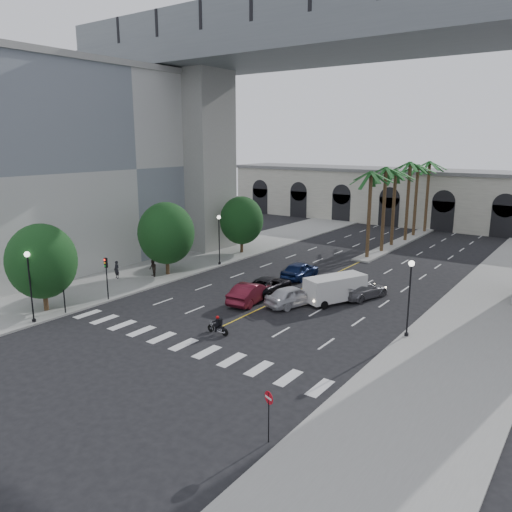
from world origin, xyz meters
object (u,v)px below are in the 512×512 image
(car_c, at_px, (269,285))
(pedestrian_b, at_px, (153,268))
(lamp_post_left_far, at_px, (219,236))
(motorcycle_rider, at_px, (218,326))
(pedestrian_a, at_px, (117,270))
(traffic_signal_far, at_px, (106,272))
(car_a, at_px, (293,296))
(lamp_post_left_near, at_px, (30,281))
(lamp_post_right, at_px, (410,292))
(car_b, at_px, (251,293))
(car_e, at_px, (300,270))
(car_d, at_px, (363,290))
(do_not_enter_sign, at_px, (269,406))
(traffic_signal_near, at_px, (63,283))
(cargo_van, at_px, (335,288))

(car_c, relative_size, pedestrian_b, 3.17)
(lamp_post_left_far, relative_size, motorcycle_rider, 2.94)
(pedestrian_a, bearing_deg, traffic_signal_far, -42.74)
(motorcycle_rider, height_order, car_a, car_a)
(traffic_signal_far, relative_size, pedestrian_b, 2.22)
(lamp_post_left_near, height_order, lamp_post_left_far, same)
(lamp_post_left_far, relative_size, car_c, 1.03)
(lamp_post_right, height_order, pedestrian_b, lamp_post_right)
(car_a, distance_m, pedestrian_b, 15.20)
(car_a, height_order, pedestrian_a, pedestrian_a)
(pedestrian_a, bearing_deg, car_b, 10.44)
(lamp_post_right, relative_size, car_a, 1.11)
(lamp_post_left_far, height_order, car_e, lamp_post_left_far)
(lamp_post_right, xyz_separation_m, traffic_signal_far, (-22.70, -6.50, -0.71))
(car_c, relative_size, car_d, 1.09)
(lamp_post_left_far, distance_m, pedestrian_a, 11.06)
(traffic_signal_far, xyz_separation_m, motorcycle_rider, (11.99, -0.27, -1.92))
(car_b, height_order, car_d, car_b)
(car_a, xyz_separation_m, do_not_enter_sign, (8.81, -16.49, 0.95))
(traffic_signal_far, bearing_deg, lamp_post_right, 15.98)
(car_d, bearing_deg, lamp_post_right, 148.48)
(lamp_post_left_near, bearing_deg, do_not_enter_sign, -5.66)
(car_b, xyz_separation_m, car_c, (-0.24, 2.94, -0.10))
(car_d, height_order, pedestrian_a, pedestrian_a)
(car_d, bearing_deg, car_a, 69.85)
(car_e, bearing_deg, pedestrian_b, 33.62)
(car_a, relative_size, pedestrian_b, 2.92)
(motorcycle_rider, height_order, pedestrian_b, pedestrian_b)
(traffic_signal_near, relative_size, cargo_van, 0.66)
(traffic_signal_near, distance_m, traffic_signal_far, 4.00)
(car_d, relative_size, cargo_van, 0.87)
(lamp_post_left_far, bearing_deg, traffic_signal_far, -89.60)
(car_c, distance_m, pedestrian_a, 14.88)
(lamp_post_right, height_order, pedestrian_a, lamp_post_right)
(motorcycle_rider, xyz_separation_m, car_d, (4.78, 13.26, 0.10))
(car_c, distance_m, car_d, 8.03)
(lamp_post_left_near, distance_m, car_a, 19.55)
(do_not_enter_sign, bearing_deg, cargo_van, 129.76)
(traffic_signal_near, height_order, car_d, traffic_signal_near)
(lamp_post_left_near, relative_size, car_c, 1.03)
(lamp_post_left_far, height_order, do_not_enter_sign, lamp_post_left_far)
(car_b, distance_m, car_e, 8.60)
(car_d, distance_m, car_e, 7.72)
(traffic_signal_near, height_order, pedestrian_a, traffic_signal_near)
(car_c, xyz_separation_m, pedestrian_b, (-11.75, -2.42, 0.25))
(car_b, bearing_deg, traffic_signal_near, 41.02)
(lamp_post_left_far, xyz_separation_m, pedestrian_a, (-4.41, -9.89, -2.23))
(traffic_signal_near, bearing_deg, car_e, 63.93)
(lamp_post_left_near, xyz_separation_m, cargo_van, (15.45, 17.00, -1.99))
(lamp_post_left_far, bearing_deg, car_a, -27.03)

